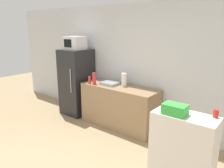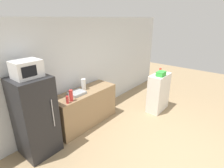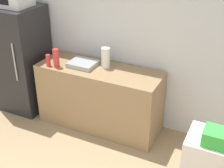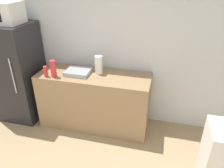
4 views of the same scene
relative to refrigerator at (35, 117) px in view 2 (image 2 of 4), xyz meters
The scene contains 12 objects.
ground_plane 2.79m from the refrigerator, 58.41° to the right, with size 14.00×14.00×0.00m, color #9E8460.
wall_back 1.54m from the refrigerator, 15.65° to the left, with size 8.00×0.06×2.60m, color silver.
refrigerator is the anchor object (origin of this frame).
microwave 0.95m from the refrigerator, 107.39° to the right, with size 0.46×0.38×0.31m.
counter 1.34m from the refrigerator, ahead, with size 1.72×0.61×0.90m, color #937551.
sink_basin 1.07m from the refrigerator, ahead, with size 0.36×0.31×0.06m, color #9EA3A8.
bottle_tall 0.80m from the refrigerator, 12.33° to the right, with size 0.08×0.08×0.25m, color red.
bottle_short 0.69m from the refrigerator, 16.32° to the right, with size 0.06×0.06×0.16m, color red.
shelf_cabinet 3.33m from the refrigerator, 19.45° to the right, with size 0.76×0.37×1.10m, color white.
basket 3.26m from the refrigerator, 21.15° to the right, with size 0.28×0.19×0.13m, color green.
jar 3.58m from the refrigerator, 15.75° to the right, with size 0.06×0.06×0.09m, color red.
paper_towel_roll 1.38m from the refrigerator, ahead, with size 0.11×0.11×0.28m, color white.
Camera 2 is at (-2.73, -0.71, 2.58)m, focal length 28.00 mm.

